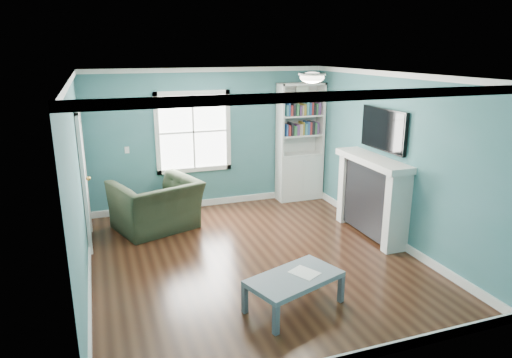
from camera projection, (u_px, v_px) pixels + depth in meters
name	position (u px, v px, depth m)	size (l,w,h in m)	color
floor	(253.00, 258.00, 6.61)	(5.00, 5.00, 0.00)	black
room_walls	(253.00, 151.00, 6.17)	(5.00, 5.00, 5.00)	#336F6E
trim	(253.00, 176.00, 6.27)	(4.50, 5.00, 2.60)	white
window	(193.00, 132.00, 8.37)	(1.40, 0.06, 1.50)	white
bookshelf	(300.00, 154.00, 9.01)	(0.90, 0.35, 2.31)	silver
fireplace	(372.00, 197.00, 7.28)	(0.44, 1.58, 1.30)	black
tv	(384.00, 129.00, 7.02)	(0.06, 1.10, 0.65)	black
door	(84.00, 176.00, 6.87)	(0.12, 0.98, 2.17)	silver
ceiling_fixture	(312.00, 77.00, 6.29)	(0.38, 0.38, 0.15)	white
light_switch	(127.00, 150.00, 8.05)	(0.08, 0.01, 0.12)	white
recliner	(156.00, 197.00, 7.54)	(1.28, 0.83, 1.12)	black
coffee_table	(294.00, 280.00, 5.27)	(1.23, 0.93, 0.40)	#4F555F
paper_sheet	(304.00, 273.00, 5.33)	(0.25, 0.32, 0.00)	white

